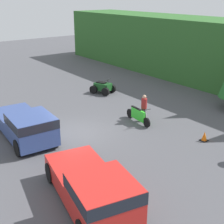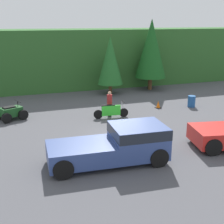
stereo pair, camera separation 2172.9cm
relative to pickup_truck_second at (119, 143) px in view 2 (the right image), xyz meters
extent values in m
plane|color=#4C4C51|center=(0.99, 2.66, -0.94)|extent=(80.00, 80.00, 0.00)
cube|color=#2D6028|center=(0.99, 18.66, 1.89)|extent=(44.00, 6.00, 5.66)
cylinder|color=brown|center=(4.25, 13.73, -0.48)|extent=(0.31, 0.31, 0.93)
cone|color=#236628|center=(4.25, 13.73, 2.11)|extent=(2.27, 2.27, 4.23)
cylinder|color=brown|center=(8.53, 14.29, -0.34)|extent=(0.40, 0.40, 1.20)
cone|color=#19561E|center=(8.53, 14.29, 3.00)|extent=(2.94, 2.94, 5.47)
cube|color=red|center=(5.71, -0.04, -0.28)|extent=(3.23, 2.68, 0.83)
cylinder|color=black|center=(5.07, 1.11, -0.49)|extent=(0.94, 0.45, 0.90)
cylinder|color=black|center=(4.69, -0.86, -0.49)|extent=(0.94, 0.45, 0.90)
cube|color=#334784|center=(0.96, -0.06, 0.06)|extent=(2.63, 2.32, 1.51)
cube|color=#1E232D|center=(0.96, -0.06, 0.55)|extent=(2.65, 2.35, 0.48)
cube|color=#334784|center=(-1.81, 0.11, -0.28)|extent=(3.18, 2.36, 0.83)
cylinder|color=black|center=(1.69, 0.90, -0.49)|extent=(0.92, 0.34, 0.90)
cylinder|color=black|center=(1.56, -1.10, -0.49)|extent=(0.92, 0.34, 0.90)
cylinder|color=black|center=(-2.68, 1.17, -0.49)|extent=(0.92, 0.34, 0.90)
cylinder|color=black|center=(-2.81, -0.82, -0.49)|extent=(0.92, 0.34, 0.90)
cylinder|color=black|center=(2.82, 6.63, -0.63)|extent=(0.64, 0.16, 0.63)
cylinder|color=black|center=(1.02, 6.80, -0.63)|extent=(0.64, 0.16, 0.63)
cube|color=green|center=(1.92, 6.72, -0.40)|extent=(1.33, 0.28, 0.70)
cylinder|color=#B7B7BC|center=(2.78, 6.64, -0.22)|extent=(0.30, 0.08, 0.80)
cylinder|color=black|center=(2.78, 6.64, 0.20)|extent=(0.09, 0.60, 0.04)
cube|color=black|center=(1.70, 6.74, -0.02)|extent=(0.97, 0.23, 0.06)
cylinder|color=black|center=(-4.25, 9.28, -0.60)|extent=(0.71, 0.46, 0.67)
cylinder|color=black|center=(-3.85, 8.31, -0.60)|extent=(0.71, 0.46, 0.67)
cylinder|color=black|center=(-5.33, 8.84, -0.60)|extent=(0.71, 0.46, 0.67)
cylinder|color=black|center=(-4.94, 7.86, -0.60)|extent=(0.71, 0.46, 0.67)
cube|color=#194C1E|center=(-4.59, 8.57, -0.38)|extent=(1.56, 1.26, 0.61)
cylinder|color=black|center=(-4.13, 8.76, 0.09)|extent=(0.07, 0.07, 0.35)
cylinder|color=black|center=(-4.13, 8.76, 0.27)|extent=(0.41, 0.93, 0.04)
cube|color=black|center=(-4.72, 8.52, -0.04)|extent=(0.90, 0.73, 0.08)
cylinder|color=black|center=(1.95, 7.27, -0.50)|extent=(0.20, 0.20, 0.88)
cylinder|color=black|center=(1.97, 7.07, -0.50)|extent=(0.20, 0.20, 0.88)
cylinder|color=maroon|center=(1.96, 7.17, 0.27)|extent=(0.40, 0.40, 0.66)
sphere|color=tan|center=(1.96, 7.17, 0.73)|extent=(0.26, 0.26, 0.24)
cube|color=black|center=(6.19, 7.95, -0.93)|extent=(0.42, 0.42, 0.03)
cone|color=orange|center=(6.19, 7.95, -0.67)|extent=(0.32, 0.32, 0.55)
cylinder|color=#1E5193|center=(8.79, 7.40, -0.50)|extent=(0.58, 0.58, 0.88)
camera|label=1|loc=(15.77, -5.83, 6.92)|focal=50.00mm
camera|label=2|loc=(-4.77, -12.80, 5.57)|focal=50.00mm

